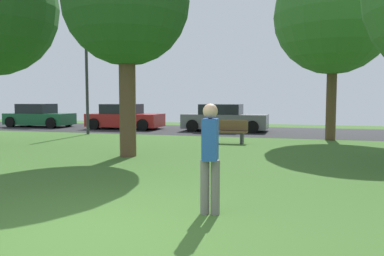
% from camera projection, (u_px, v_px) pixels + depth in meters
% --- Properties ---
extents(ground_plane, '(44.00, 44.00, 0.00)m').
position_uv_depth(ground_plane, '(93.00, 233.00, 5.02)').
color(ground_plane, '#3D6628').
extents(road_strip, '(44.00, 6.40, 0.01)m').
position_uv_depth(road_strip, '(249.00, 131.00, 20.36)').
color(road_strip, '#28282B').
rests_on(road_strip, ground_plane).
extents(maple_tree_near, '(3.76, 3.76, 6.49)m').
position_uv_depth(maple_tree_near, '(126.00, 3.00, 11.33)').
color(maple_tree_near, brown).
rests_on(maple_tree_near, ground_plane).
extents(oak_tree_center, '(4.86, 4.86, 7.61)m').
position_uv_depth(oak_tree_center, '(334.00, 15.00, 15.75)').
color(oak_tree_center, brown).
rests_on(oak_tree_center, ground_plane).
extents(person_walking, '(0.30, 0.34, 1.69)m').
position_uv_depth(person_walking, '(210.00, 154.00, 5.78)').
color(person_walking, slate).
rests_on(person_walking, ground_plane).
extents(parked_car_green, '(4.07, 1.93, 1.41)m').
position_uv_depth(parked_car_green, '(39.00, 116.00, 23.51)').
color(parked_car_green, '#195633').
rests_on(parked_car_green, ground_plane).
extents(parked_car_red, '(4.20, 2.10, 1.42)m').
position_uv_depth(parked_car_red, '(125.00, 118.00, 21.90)').
color(parked_car_red, '#B21E1E').
rests_on(parked_car_red, ground_plane).
extents(parked_car_grey, '(4.46, 2.12, 1.44)m').
position_uv_depth(parked_car_grey, '(224.00, 119.00, 20.49)').
color(parked_car_grey, slate).
rests_on(parked_car_grey, ground_plane).
extents(park_bench, '(1.60, 0.45, 0.90)m').
position_uv_depth(park_bench, '(227.00, 131.00, 15.04)').
color(park_bench, brown).
rests_on(park_bench, ground_plane).
extents(street_lamp_post, '(0.14, 0.14, 4.50)m').
position_uv_depth(street_lamp_post, '(87.00, 88.00, 18.55)').
color(street_lamp_post, '#2D2D33').
rests_on(street_lamp_post, ground_plane).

